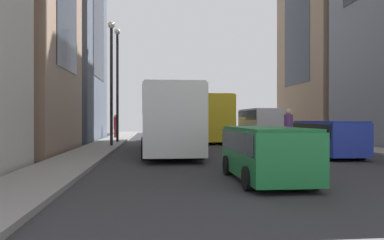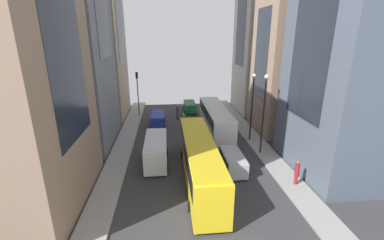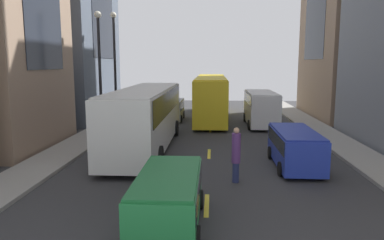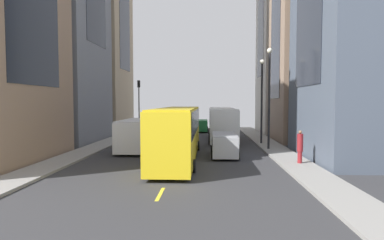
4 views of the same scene
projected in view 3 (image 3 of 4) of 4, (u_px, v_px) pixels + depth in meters
The scene contains 19 objects.
ground_plane at pixel (210, 130), 26.03m from camera, with size 41.49×41.49×0.00m, color #333335.
sidewalk_west at pixel (105, 128), 26.46m from camera, with size 2.20×44.00×0.15m, color gray.
sidewalk_east at pixel (319, 130), 25.58m from camera, with size 2.20×44.00×0.15m, color gray.
lane_stripe_1 at pixel (207, 205), 12.22m from camera, with size 0.16×2.00×0.01m, color yellow.
lane_stripe_2 at pixel (209, 154), 19.13m from camera, with size 0.16×2.00×0.01m, color yellow.
lane_stripe_3 at pixel (210, 130), 26.03m from camera, with size 0.16×2.00×0.01m, color yellow.
lane_stripe_4 at pixel (211, 116), 32.94m from camera, with size 0.16×2.00×0.01m, color yellow.
lane_stripe_5 at pixel (211, 107), 39.84m from camera, with size 0.16×2.00×0.01m, color yellow.
lane_stripe_6 at pixel (212, 100), 46.75m from camera, with size 0.16×2.00×0.01m, color yellow.
city_bus_white at pixel (146, 113), 20.10m from camera, with size 2.81×11.86×3.35m.
streetcar_yellow at pixel (211, 94), 31.10m from camera, with size 2.70×13.57×3.59m.
delivery_van_white at pixel (261, 106), 27.55m from camera, with size 2.25×5.93×2.58m.
car_silver_0 at pixel (172, 108), 30.24m from camera, with size 1.93×4.14×1.69m.
car_blue_1 at pixel (295, 145), 16.58m from camera, with size 1.95×4.56×1.71m.
car_green_2 at pixel (168, 195), 10.56m from camera, with size 1.95×4.29×1.57m.
pedestrian_walking_far at pixel (236, 153), 14.41m from camera, with size 0.35×0.35×2.23m.
pedestrian_waiting_curb at pixel (126, 102), 33.45m from camera, with size 0.37×0.37×2.06m.
streetlamp_near at pixel (115, 58), 26.66m from camera, with size 0.44×0.44×8.22m.
streetlamp_far at pixel (100, 61), 23.12m from camera, with size 0.44×0.44×7.78m.
Camera 3 is at (0.19, -25.64, 4.72)m, focal length 34.09 mm.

